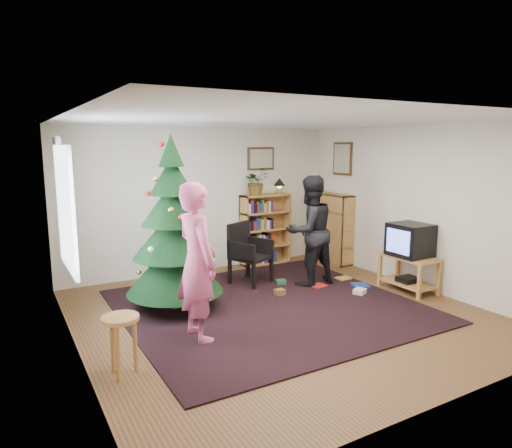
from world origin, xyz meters
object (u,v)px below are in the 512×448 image
bookshelf_right (332,227)px  stool (121,330)px  table_lamp (279,183)px  bookshelf_back (265,228)px  person_by_chair (310,231)px  picture_back (261,159)px  picture_right (343,159)px  crt_tv (410,240)px  armchair (247,251)px  christmas_tree (174,239)px  potted_plant (256,181)px  tv_stand (408,270)px  person_standing (197,262)px

bookshelf_right → stool: 5.17m
stool → table_lamp: (3.67, 2.96, 1.04)m
bookshelf_back → table_lamp: bearing=0.0°
person_by_chair → picture_back: bearing=-93.8°
picture_back → person_by_chair: size_ratio=0.32×
person_by_chair → table_lamp: bearing=-106.1°
picture_right → table_lamp: (-1.00, 0.59, -0.45)m
picture_right → crt_tv: picture_right is taller
table_lamp → armchair: bearing=-142.5°
christmas_tree → table_lamp: (2.61, 1.50, 0.52)m
christmas_tree → bookshelf_right: christmas_tree is taller
armchair → table_lamp: size_ratio=3.31×
picture_right → potted_plant: size_ratio=1.20×
tv_stand → table_lamp: (-0.75, 2.50, 1.18)m
christmas_tree → person_standing: christmas_tree is taller
person_by_chair → picture_right: bearing=-148.5°
potted_plant → tv_stand: bearing=-63.5°
table_lamp → person_standing: bearing=-136.9°
picture_back → crt_tv: picture_back is taller
picture_right → armchair: bearing=-171.8°
tv_stand → picture_back: bearing=112.1°
bookshelf_back → table_lamp: size_ratio=4.40×
picture_right → person_standing: 4.31m
tv_stand → christmas_tree: bearing=163.4°
picture_right → bookshelf_right: size_ratio=0.46×
picture_right → armchair: 2.62m
armchair → potted_plant: potted_plant is taller
picture_right → person_by_chair: 1.98m
person_by_chair → potted_plant: size_ratio=3.47×
picture_right → tv_stand: picture_right is taller
stool → person_standing: person_standing is taller
picture_back → person_by_chair: picture_back is taller
bookshelf_right → person_standing: person_standing is taller
crt_tv → table_lamp: table_lamp is taller
picture_back → potted_plant: 0.46m
christmas_tree → bookshelf_back: bearing=32.9°
armchair → person_by_chair: person_by_chair is taller
picture_back → person_standing: bearing=-131.8°
bookshelf_back → tv_stand: 2.73m
person_by_chair → potted_plant: bearing=-87.3°
table_lamp → crt_tv: bearing=-73.4°
armchair → crt_tv: bearing=-63.6°
christmas_tree → stool: (-1.06, -1.46, -0.52)m
bookshelf_back → crt_tv: (1.04, -2.50, 0.13)m
picture_right → crt_tv: size_ratio=1.07×
person_standing → person_by_chair: (2.32, 1.04, -0.03)m
tv_stand → armchair: 2.50m
tv_stand → potted_plant: bearing=116.5°
tv_stand → crt_tv: 0.47m
potted_plant → table_lamp: potted_plant is taller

